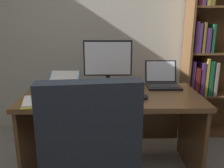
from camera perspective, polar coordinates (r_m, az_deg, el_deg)
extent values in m
cube|color=beige|center=(2.97, -1.85, 15.71)|extent=(5.06, 0.12, 2.82)
cube|color=brown|center=(2.08, -0.08, -2.93)|extent=(1.54, 0.73, 0.04)
cube|color=brown|center=(2.34, -18.80, -11.64)|extent=(0.03, 0.67, 0.71)
cube|color=brown|center=(2.36, 18.50, -11.44)|extent=(0.03, 0.67, 0.71)
cube|color=brown|center=(2.52, -0.17, -7.90)|extent=(1.42, 0.03, 0.50)
cube|color=brown|center=(2.90, 17.66, 7.22)|extent=(0.02, 0.31, 2.03)
cube|color=brown|center=(3.21, 24.63, 7.26)|extent=(0.94, 0.01, 2.03)
cube|color=brown|center=(3.35, 23.80, -10.35)|extent=(0.89, 0.29, 0.02)
cube|color=maroon|center=(3.09, 17.73, -8.48)|extent=(0.04, 0.17, 0.32)
cube|color=#512D66|center=(3.10, 18.56, -7.72)|extent=(0.03, 0.21, 0.39)
cube|color=navy|center=(3.12, 19.56, -8.13)|extent=(0.05, 0.19, 0.34)
cube|color=brown|center=(3.18, 24.76, -2.12)|extent=(0.89, 0.29, 0.02)
cube|color=#512D66|center=(2.92, 18.43, 1.44)|extent=(0.03, 0.19, 0.40)
cube|color=maroon|center=(2.95, 19.40, 0.69)|extent=(0.05, 0.18, 0.33)
cube|color=#512D66|center=(2.97, 20.46, 1.33)|extent=(0.04, 0.21, 0.39)
cube|color=gold|center=(2.99, 21.32, 1.81)|extent=(0.03, 0.21, 0.44)
cube|color=#195633|center=(3.00, 22.25, 1.46)|extent=(0.05, 0.19, 0.41)
cube|color=gray|center=(3.05, 23.03, 1.40)|extent=(0.04, 0.25, 0.39)
cube|color=#512D66|center=(2.87, 19.14, 10.64)|extent=(0.03, 0.22, 0.34)
cube|color=#512D66|center=(2.88, 19.90, 10.40)|extent=(0.03, 0.20, 0.32)
cube|color=olive|center=(2.89, 20.76, 10.44)|extent=(0.03, 0.21, 0.33)
cube|color=#512D66|center=(2.90, 21.74, 9.78)|extent=(0.05, 0.17, 0.27)
cube|color=#195633|center=(2.94, 22.59, 10.13)|extent=(0.03, 0.21, 0.31)
cube|color=#232833|center=(1.17, -5.18, -16.17)|extent=(0.48, 0.16, 0.70)
cube|color=black|center=(2.30, -1.00, -0.41)|extent=(0.22, 0.16, 0.02)
cylinder|color=black|center=(2.29, -1.00, 0.92)|extent=(0.04, 0.04, 0.09)
cube|color=black|center=(2.25, -1.03, 6.24)|extent=(0.46, 0.02, 0.34)
cube|color=white|center=(2.23, -1.03, 6.16)|extent=(0.43, 0.00, 0.31)
cube|color=black|center=(2.32, 12.26, -0.60)|extent=(0.31, 0.23, 0.02)
cube|color=#2D2D30|center=(2.30, 12.38, -0.41)|extent=(0.27, 0.13, 0.00)
cube|color=black|center=(2.44, 11.64, 3.04)|extent=(0.31, 0.07, 0.21)
cube|color=white|center=(2.43, 11.66, 3.05)|extent=(0.28, 0.06, 0.19)
cube|color=black|center=(1.95, -1.03, -3.27)|extent=(0.42, 0.15, 0.02)
ellipsoid|color=black|center=(1.97, 7.75, -2.98)|extent=(0.06, 0.10, 0.04)
cube|color=black|center=(2.32, -11.66, -0.67)|extent=(0.14, 0.12, 0.01)
cube|color=black|center=(2.28, -11.88, -0.69)|extent=(0.27, 0.01, 0.01)
cube|color=#2D84C6|center=(2.40, -11.32, 1.53)|extent=(0.30, 0.20, 0.10)
cube|color=white|center=(2.40, -11.34, 1.72)|extent=(0.28, 0.18, 0.09)
cube|color=yellow|center=(1.96, -17.30, -4.15)|extent=(0.30, 0.32, 0.01)
cube|color=yellow|center=(1.96, -10.19, -3.67)|extent=(0.30, 0.32, 0.01)
cube|color=white|center=(1.95, -17.33, -3.82)|extent=(0.28, 0.31, 0.02)
cube|color=white|center=(1.95, -10.20, -3.33)|extent=(0.28, 0.31, 0.02)
cylinder|color=#B7B7BC|center=(1.95, -13.76, -3.69)|extent=(0.08, 0.24, 0.02)
cube|color=white|center=(2.16, -5.39, -1.67)|extent=(0.16, 0.22, 0.01)
cylinder|color=black|center=(2.15, -4.86, -1.44)|extent=(0.13, 0.06, 0.01)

